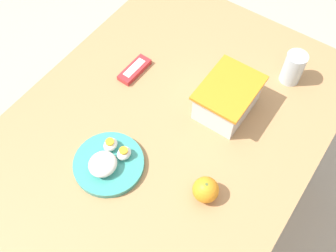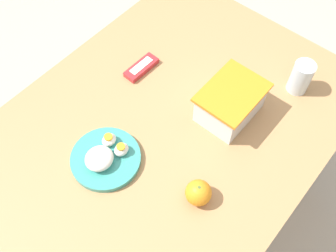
{
  "view_description": "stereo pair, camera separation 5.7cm",
  "coord_description": "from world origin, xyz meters",
  "px_view_note": "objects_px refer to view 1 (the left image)",
  "views": [
    {
      "loc": [
        0.52,
        0.36,
        1.76
      ],
      "look_at": [
        0.02,
        0.02,
        0.8
      ],
      "focal_mm": 42.0,
      "sensor_mm": 36.0,
      "label": 1
    },
    {
      "loc": [
        0.49,
        0.41,
        1.76
      ],
      "look_at": [
        0.02,
        0.02,
        0.8
      ],
      "focal_mm": 42.0,
      "sensor_mm": 36.0,
      "label": 2
    }
  ],
  "objects_px": {
    "orange_fruit": "(206,190)",
    "candy_bar": "(135,70)",
    "rice_plate": "(108,162)",
    "drinking_glass": "(293,68)",
    "food_container": "(227,99)"
  },
  "relations": [
    {
      "from": "orange_fruit",
      "to": "candy_bar",
      "type": "distance_m",
      "value": 0.48
    },
    {
      "from": "orange_fruit",
      "to": "rice_plate",
      "type": "bearing_deg",
      "value": -73.6
    },
    {
      "from": "orange_fruit",
      "to": "rice_plate",
      "type": "distance_m",
      "value": 0.28
    },
    {
      "from": "rice_plate",
      "to": "drinking_glass",
      "type": "relative_size",
      "value": 1.81
    },
    {
      "from": "food_container",
      "to": "rice_plate",
      "type": "relative_size",
      "value": 0.98
    },
    {
      "from": "orange_fruit",
      "to": "drinking_glass",
      "type": "height_order",
      "value": "drinking_glass"
    },
    {
      "from": "orange_fruit",
      "to": "drinking_glass",
      "type": "distance_m",
      "value": 0.49
    },
    {
      "from": "food_container",
      "to": "candy_bar",
      "type": "height_order",
      "value": "food_container"
    },
    {
      "from": "food_container",
      "to": "drinking_glass",
      "type": "xyz_separation_m",
      "value": [
        -0.22,
        0.11,
        0.01
      ]
    },
    {
      "from": "food_container",
      "to": "rice_plate",
      "type": "height_order",
      "value": "food_container"
    },
    {
      "from": "rice_plate",
      "to": "drinking_glass",
      "type": "bearing_deg",
      "value": 153.99
    },
    {
      "from": "candy_bar",
      "to": "drinking_glass",
      "type": "height_order",
      "value": "drinking_glass"
    },
    {
      "from": "drinking_glass",
      "to": "food_container",
      "type": "bearing_deg",
      "value": -26.8
    },
    {
      "from": "food_container",
      "to": "orange_fruit",
      "type": "xyz_separation_m",
      "value": [
        0.28,
        0.1,
        -0.01
      ]
    },
    {
      "from": "rice_plate",
      "to": "candy_bar",
      "type": "xyz_separation_m",
      "value": [
        -0.31,
        -0.15,
        -0.01
      ]
    }
  ]
}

